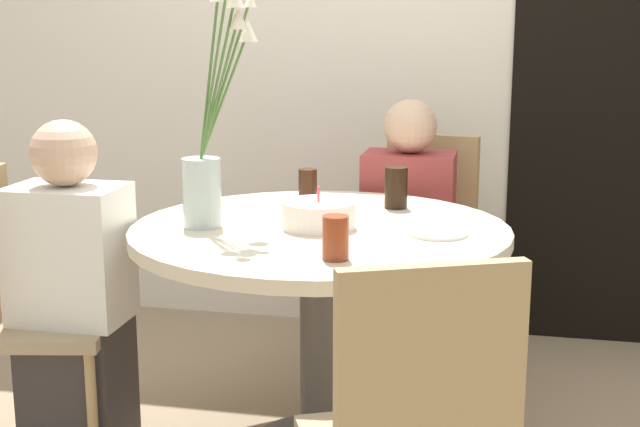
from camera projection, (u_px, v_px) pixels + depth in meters
name	position (u px, v px, depth m)	size (l,w,h in m)	color
wall_back	(383.00, 32.00, 3.80)	(8.00, 0.05, 2.60)	silver
doorway_panel	(624.00, 102.00, 3.62)	(0.90, 0.01, 2.05)	black
dining_table	(320.00, 271.00, 2.71)	(1.15, 1.15, 0.74)	beige
chair_left_flank	(422.00, 236.00, 3.54)	(0.48, 0.48, 0.91)	#9E896B
chair_near_front	(21.00, 299.00, 2.74)	(0.47, 0.47, 0.91)	#9E896B
birthday_cake	(318.00, 215.00, 2.65)	(0.22, 0.22, 0.13)	white
flower_vase	(210.00, 150.00, 2.62)	(0.24, 0.15, 0.76)	#B2C6C1
side_plate	(438.00, 233.00, 2.58)	(0.17, 0.17, 0.01)	silver
drink_glass_0	(336.00, 238.00, 2.30)	(0.07, 0.07, 0.12)	maroon
drink_glass_1	(396.00, 188.00, 2.93)	(0.08, 0.08, 0.14)	black
drink_glass_2	(308.00, 185.00, 3.03)	(0.06, 0.06, 0.11)	#33190C
person_guest	(408.00, 248.00, 3.40)	(0.34, 0.24, 1.07)	#383333
person_woman	(73.00, 303.00, 2.74)	(0.34, 0.24, 1.07)	#383333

